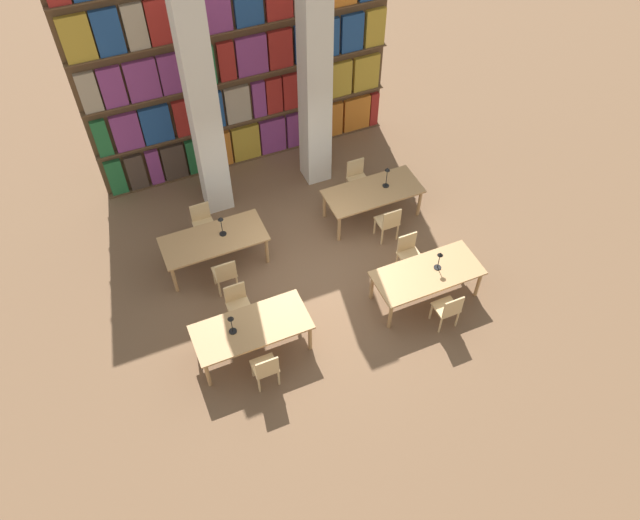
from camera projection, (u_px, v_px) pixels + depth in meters
name	position (u px, v px, depth m)	size (l,w,h in m)	color
ground_plane	(318.00, 277.00, 12.50)	(40.00, 40.00, 0.00)	brown
bookshelf_bank	(240.00, 56.00, 12.92)	(6.78, 0.35, 5.50)	brown
pillar_left	(199.00, 86.00, 11.64)	(0.55, 0.55, 6.00)	silver
pillar_center	(315.00, 59.00, 12.25)	(0.55, 0.55, 6.00)	silver
reading_table_0	(251.00, 329.00, 10.89)	(2.06, 0.92, 0.73)	tan
chair_0	(266.00, 368.00, 10.56)	(0.42, 0.40, 0.90)	tan
chair_1	(238.00, 304.00, 11.45)	(0.42, 0.40, 0.90)	tan
desk_lamp_0	(231.00, 322.00, 10.54)	(0.14, 0.14, 0.44)	black
reading_table_1	(427.00, 275.00, 11.69)	(2.06, 0.92, 0.73)	tan
chair_2	(448.00, 309.00, 11.37)	(0.42, 0.40, 0.90)	tan
chair_3	(409.00, 253.00, 12.27)	(0.42, 0.40, 0.90)	tan
desk_lamp_1	(440.00, 258.00, 11.49)	(0.14, 0.14, 0.42)	black
reading_table_2	(214.00, 241.00, 12.25)	(2.06, 0.92, 0.73)	tan
chair_4	(225.00, 273.00, 11.92)	(0.42, 0.40, 0.90)	tan
chair_5	(203.00, 222.00, 12.82)	(0.42, 0.40, 0.90)	tan
desk_lamp_2	(221.00, 223.00, 12.04)	(0.14, 0.14, 0.47)	black
reading_table_3	(373.00, 193.00, 13.15)	(2.06, 0.92, 0.73)	tan
chair_6	(388.00, 222.00, 12.82)	(0.42, 0.40, 0.90)	tan
chair_7	(357.00, 178.00, 13.71)	(0.42, 0.40, 0.90)	tan
desk_lamp_3	(387.00, 174.00, 12.93)	(0.14, 0.14, 0.50)	black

